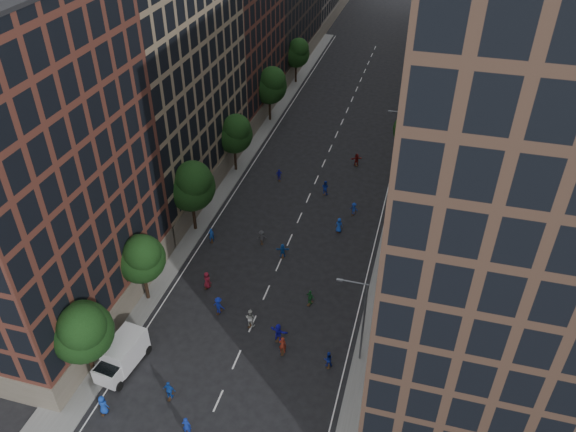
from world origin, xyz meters
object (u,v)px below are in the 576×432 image
object	(u,v)px
cargo_van	(122,355)
streetlamp_near	(361,318)
skater_0	(103,405)
skater_1	(187,426)
skater_2	(328,359)
streetlamp_far	(403,140)

from	to	relation	value
cargo_van	streetlamp_near	bearing A→B (deg)	24.89
streetlamp_near	skater_0	size ratio (longest dim) A/B	4.78
skater_0	skater_1	size ratio (longest dim) A/B	0.98
cargo_van	skater_0	size ratio (longest dim) A/B	2.90
skater_1	skater_2	xyz separation A→B (m)	(9.22, 9.53, -0.16)
skater_0	streetlamp_near	bearing A→B (deg)	-146.47
streetlamp_far	cargo_van	distance (m)	44.13
streetlamp_near	skater_1	size ratio (longest dim) A/B	4.67
streetlamp_near	cargo_van	xyz separation A→B (m)	(-19.65, -6.34, -3.70)
skater_1	skater_2	distance (m)	13.26
cargo_van	skater_0	bearing A→B (deg)	-73.43
streetlamp_far	cargo_van	size ratio (longest dim) A/B	1.65
streetlamp_near	skater_1	bearing A→B (deg)	-136.45
skater_0	skater_2	bearing A→B (deg)	-146.74
cargo_van	skater_1	xyz separation A→B (m)	(8.08, -4.66, -0.50)
streetlamp_far	cargo_van	bearing A→B (deg)	-116.54
skater_0	skater_1	xyz separation A→B (m)	(7.30, 0.00, 0.02)
skater_0	skater_2	xyz separation A→B (m)	(16.52, 9.53, -0.13)
skater_1	skater_2	world-z (taller)	skater_1
streetlamp_near	skater_2	xyz separation A→B (m)	(-2.35, -1.47, -4.36)
streetlamp_near	skater_1	xyz separation A→B (m)	(-11.57, -11.00, -4.20)
streetlamp_far	skater_0	world-z (taller)	streetlamp_far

